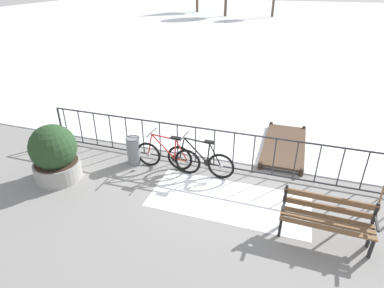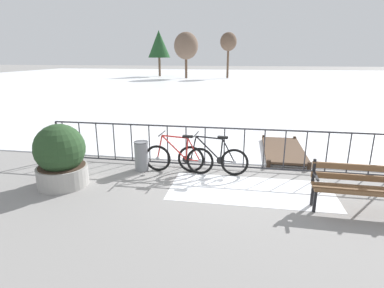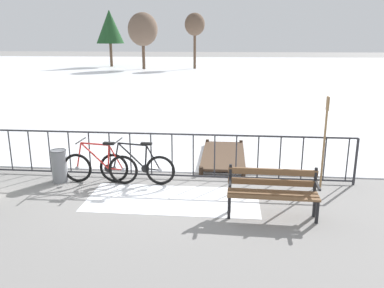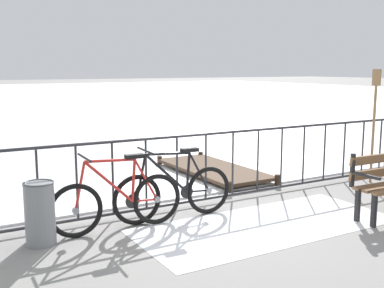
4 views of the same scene
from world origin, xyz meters
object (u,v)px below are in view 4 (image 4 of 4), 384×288
(bicycle_near_railing, at_px, (174,192))
(bicycle_second, at_px, (118,202))
(trash_bin, at_px, (40,213))
(oar_upright, at_px, (374,118))

(bicycle_near_railing, xyz_separation_m, bicycle_second, (-0.81, -0.06, 0.00))
(trash_bin, bearing_deg, bicycle_second, -0.92)
(trash_bin, height_order, oar_upright, oar_upright)
(bicycle_near_railing, xyz_separation_m, trash_bin, (-1.75, -0.04, 0.00))
(bicycle_second, height_order, trash_bin, bicycle_second)
(bicycle_near_railing, relative_size, oar_upright, 0.86)
(trash_bin, bearing_deg, oar_upright, 1.19)
(oar_upright, bearing_deg, trash_bin, -178.81)
(bicycle_second, relative_size, oar_upright, 0.86)
(bicycle_near_railing, relative_size, bicycle_second, 1.00)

